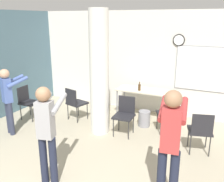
{
  "coord_description": "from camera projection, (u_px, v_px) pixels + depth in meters",
  "views": [
    {
      "loc": [
        1.95,
        -1.59,
        2.59
      ],
      "look_at": [
        -0.16,
        2.84,
        1.15
      ],
      "focal_mm": 40.0,
      "sensor_mm": 36.0,
      "label": 1
    }
  ],
  "objects": [
    {
      "name": "wall_back",
      "position": [
        153.0,
        63.0,
        6.89
      ],
      "size": [
        8.0,
        0.15,
        2.8
      ],
      "color": "silver",
      "rests_on": "ground_plane"
    },
    {
      "name": "support_pillar",
      "position": [
        99.0,
        74.0,
        5.54
      ],
      "size": [
        0.43,
        0.43,
        2.8
      ],
      "color": "silver",
      "rests_on": "ground_plane"
    },
    {
      "name": "folding_table",
      "position": [
        144.0,
        92.0,
        6.59
      ],
      "size": [
        1.45,
        0.64,
        0.78
      ],
      "color": "beige",
      "rests_on": "ground_plane"
    },
    {
      "name": "bottle_on_table",
      "position": [
        139.0,
        87.0,
        6.48
      ],
      "size": [
        0.07,
        0.07,
        0.23
      ],
      "color": "#4C3319",
      "rests_on": "folding_table"
    },
    {
      "name": "waste_bin",
      "position": [
        144.0,
        119.0,
        6.19
      ],
      "size": [
        0.29,
        0.29,
        0.39
      ],
      "color": "gray",
      "rests_on": "ground_plane"
    },
    {
      "name": "chair_near_pillar",
      "position": [
        75.0,
        102.0,
        6.46
      ],
      "size": [
        0.54,
        0.54,
        0.87
      ],
      "color": "#232328",
      "rests_on": "ground_plane"
    },
    {
      "name": "chair_mid_room",
      "position": [
        201.0,
        129.0,
        4.85
      ],
      "size": [
        0.54,
        0.54,
        0.87
      ],
      "color": "#232328",
      "rests_on": "ground_plane"
    },
    {
      "name": "chair_table_front",
      "position": [
        125.0,
        113.0,
        5.69
      ],
      "size": [
        0.47,
        0.47,
        0.87
      ],
      "color": "#232328",
      "rests_on": "ground_plane"
    },
    {
      "name": "chair_by_left_wall",
      "position": [
        28.0,
        100.0,
        6.58
      ],
      "size": [
        0.46,
        0.46,
        0.87
      ],
      "color": "#232328",
      "rests_on": "ground_plane"
    },
    {
      "name": "chair_table_right",
      "position": [
        168.0,
        113.0,
        5.71
      ],
      "size": [
        0.6,
        0.6,
        0.87
      ],
      "color": "#232328",
      "rests_on": "ground_plane"
    },
    {
      "name": "person_playing_side",
      "position": [
        170.0,
        140.0,
        3.36
      ],
      "size": [
        0.44,
        0.66,
        1.72
      ],
      "color": "#1E2338",
      "rests_on": "ground_plane"
    },
    {
      "name": "person_watching_back",
      "position": [
        8.0,
        96.0,
        5.59
      ],
      "size": [
        0.49,
        0.62,
        1.53
      ],
      "color": "#2D3347",
      "rests_on": "ground_plane"
    },
    {
      "name": "person_playing_front",
      "position": [
        47.0,
        128.0,
        3.83
      ],
      "size": [
        0.46,
        0.64,
        1.63
      ],
      "color": "#1E2338",
      "rests_on": "ground_plane"
    }
  ]
}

